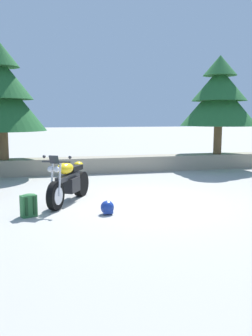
# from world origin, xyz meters

# --- Properties ---
(ground_plane) EXTENTS (120.00, 120.00, 0.00)m
(ground_plane) POSITION_xyz_m (0.00, 0.00, 0.00)
(ground_plane) COLOR #A3A099
(stone_wall) EXTENTS (36.00, 0.80, 0.55)m
(stone_wall) POSITION_xyz_m (0.00, 4.80, 0.28)
(stone_wall) COLOR gray
(stone_wall) RESTS_ON ground
(motorcycle_yellow_centre) EXTENTS (1.18, 1.88, 1.18)m
(motorcycle_yellow_centre) POSITION_xyz_m (-1.66, 0.42, 0.49)
(motorcycle_yellow_centre) COLOR black
(motorcycle_yellow_centre) RESTS_ON ground
(rider_backpack) EXTENTS (0.35, 0.33, 0.47)m
(rider_backpack) POSITION_xyz_m (-2.55, -0.58, 0.24)
(rider_backpack) COLOR #2D6B38
(rider_backpack) RESTS_ON ground
(rider_helmet) EXTENTS (0.28, 0.28, 0.28)m
(rider_helmet) POSITION_xyz_m (-0.99, -0.78, 0.14)
(rider_helmet) COLOR navy
(rider_helmet) RESTS_ON ground
(pine_tree_far_left) EXTENTS (2.87, 2.87, 3.84)m
(pine_tree_far_left) POSITION_xyz_m (-3.41, 4.76, 2.73)
(pine_tree_far_left) COLOR brown
(pine_tree_far_left) RESTS_ON stone_wall
(pine_tree_mid_left) EXTENTS (2.88, 2.88, 3.71)m
(pine_tree_mid_left) POSITION_xyz_m (4.43, 4.76, 2.74)
(pine_tree_mid_left) COLOR brown
(pine_tree_mid_left) RESTS_ON stone_wall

